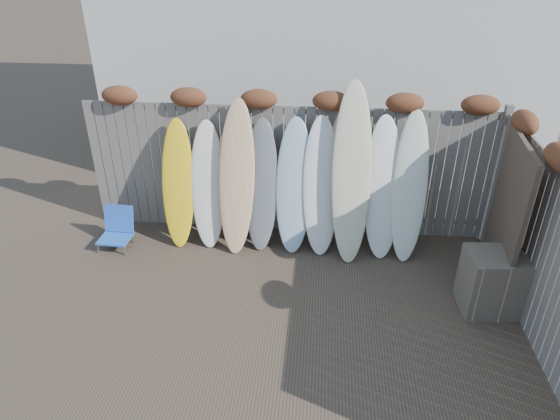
# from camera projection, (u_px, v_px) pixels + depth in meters

# --- Properties ---
(ground) EXTENTS (80.00, 80.00, 0.00)m
(ground) POSITION_uv_depth(u_px,v_px,m) (271.00, 334.00, 5.87)
(ground) COLOR #493A2D
(back_fence) EXTENTS (6.05, 0.28, 2.24)m
(back_fence) POSITION_uv_depth(u_px,v_px,m) (291.00, 160.00, 7.36)
(back_fence) COLOR slate
(back_fence) RESTS_ON ground
(right_fence) EXTENTS (0.28, 4.40, 2.24)m
(right_fence) POSITION_uv_depth(u_px,v_px,m) (552.00, 254.00, 5.29)
(right_fence) COLOR slate
(right_fence) RESTS_ON ground
(beach_chair) EXTENTS (0.47, 0.49, 0.59)m
(beach_chair) POSITION_uv_depth(u_px,v_px,m) (117.00, 228.00, 7.41)
(beach_chair) COLOR blue
(beach_chair) RESTS_ON ground
(wooden_crate) EXTENTS (0.71, 0.61, 0.79)m
(wooden_crate) POSITION_uv_depth(u_px,v_px,m) (492.00, 282.00, 6.09)
(wooden_crate) COLOR brown
(wooden_crate) RESTS_ON ground
(lattice_panel) EXTENTS (0.19, 1.36, 2.05)m
(lattice_panel) POSITION_uv_depth(u_px,v_px,m) (506.00, 219.00, 6.17)
(lattice_panel) COLOR #392F22
(lattice_panel) RESTS_ON ground
(surfboard_0) EXTENTS (0.51, 0.68, 1.84)m
(surfboard_0) POSITION_uv_depth(u_px,v_px,m) (178.00, 184.00, 7.27)
(surfboard_0) COLOR yellow
(surfboard_0) RESTS_ON ground
(surfboard_1) EXTENTS (0.56, 0.70, 1.82)m
(surfboard_1) POSITION_uv_depth(u_px,v_px,m) (208.00, 185.00, 7.26)
(surfboard_1) COLOR silver
(surfboard_1) RESTS_ON ground
(surfboard_2) EXTENTS (0.55, 0.78, 2.15)m
(surfboard_2) POSITION_uv_depth(u_px,v_px,m) (237.00, 178.00, 7.08)
(surfboard_2) COLOR #F6A074
(surfboard_2) RESTS_ON ground
(surfboard_3) EXTENTS (0.48, 0.67, 1.87)m
(surfboard_3) POSITION_uv_depth(u_px,v_px,m) (261.00, 185.00, 7.19)
(surfboard_3) COLOR slate
(surfboard_3) RESTS_ON ground
(surfboard_4) EXTENTS (0.53, 0.68, 1.90)m
(surfboard_4) POSITION_uv_depth(u_px,v_px,m) (294.00, 186.00, 7.13)
(surfboard_4) COLOR #A5C3DA
(surfboard_4) RESTS_ON ground
(surfboard_5) EXTENTS (0.58, 0.73, 1.94)m
(surfboard_5) POSITION_uv_depth(u_px,v_px,m) (321.00, 187.00, 7.08)
(surfboard_5) COLOR white
(surfboard_5) RESTS_ON ground
(surfboard_6) EXTENTS (0.59, 0.88, 2.44)m
(surfboard_6) POSITION_uv_depth(u_px,v_px,m) (352.00, 174.00, 6.86)
(surfboard_6) COLOR beige
(surfboard_6) RESTS_ON ground
(surfboard_7) EXTENTS (0.59, 0.74, 1.97)m
(surfboard_7) POSITION_uv_depth(u_px,v_px,m) (383.00, 188.00, 7.00)
(surfboard_7) COLOR white
(surfboard_7) RESTS_ON ground
(surfboard_8) EXTENTS (0.51, 0.75, 2.06)m
(surfboard_8) POSITION_uv_depth(u_px,v_px,m) (410.00, 187.00, 6.92)
(surfboard_8) COLOR silver
(surfboard_8) RESTS_ON ground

